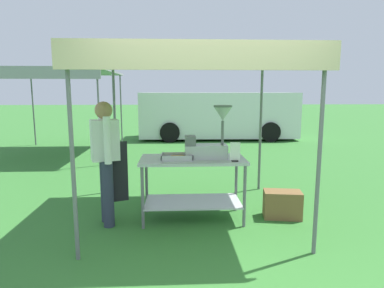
# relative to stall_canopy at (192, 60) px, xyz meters

# --- Properties ---
(ground_plane) EXTENTS (70.00, 70.00, 0.00)m
(ground_plane) POSITION_rel_stall_canopy_xyz_m (0.14, 4.56, -2.14)
(ground_plane) COLOR #33702D
(stall_canopy) EXTENTS (2.71, 2.59, 2.21)m
(stall_canopy) POSITION_rel_stall_canopy_xyz_m (0.00, 0.00, 0.00)
(stall_canopy) COLOR slate
(stall_canopy) RESTS_ON ground
(donut_cart) EXTENTS (1.40, 0.69, 0.85)m
(donut_cart) POSITION_rel_stall_canopy_xyz_m (-0.00, -0.10, -1.51)
(donut_cart) COLOR #B7B7BC
(donut_cart) RESTS_ON ground
(donut_tray) EXTENTS (0.41, 0.28, 0.07)m
(donut_tray) POSITION_rel_stall_canopy_xyz_m (-0.21, -0.17, -1.26)
(donut_tray) COLOR #B7B7BC
(donut_tray) RESTS_ON donut_cart
(donut_fryer) EXTENTS (0.62, 0.28, 0.70)m
(donut_fryer) POSITION_rel_stall_canopy_xyz_m (0.22, -0.08, -1.05)
(donut_fryer) COLOR #B7B7BC
(donut_fryer) RESTS_ON donut_cart
(menu_sign) EXTENTS (0.13, 0.05, 0.25)m
(menu_sign) POSITION_rel_stall_canopy_xyz_m (0.53, -0.33, -1.18)
(menu_sign) COLOR black
(menu_sign) RESTS_ON donut_cart
(vendor) EXTENTS (0.46, 0.53, 1.61)m
(vendor) POSITION_rel_stall_canopy_xyz_m (-1.12, -0.20, -1.23)
(vendor) COLOR #2D3347
(vendor) RESTS_ON ground
(supply_crate) EXTENTS (0.54, 0.36, 0.38)m
(supply_crate) POSITION_rel_stall_canopy_xyz_m (1.24, -0.11, -1.95)
(supply_crate) COLOR brown
(supply_crate) RESTS_ON ground
(van_white) EXTENTS (5.66, 2.19, 1.69)m
(van_white) POSITION_rel_stall_canopy_xyz_m (1.36, 7.80, -1.26)
(van_white) COLOR white
(van_white) RESTS_ON ground
(neighbour_tent) EXTENTS (3.00, 3.37, 2.29)m
(neighbour_tent) POSITION_rel_stall_canopy_xyz_m (-3.39, 4.85, 0.09)
(neighbour_tent) COLOR slate
(neighbour_tent) RESTS_ON ground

